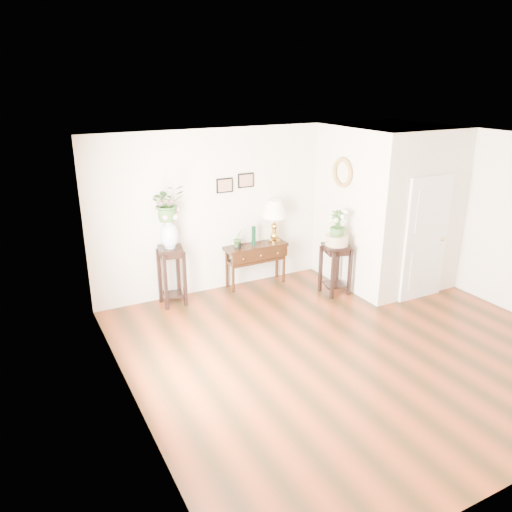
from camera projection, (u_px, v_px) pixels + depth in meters
floor at (349, 346)px, 7.04m from camera, size 6.00×5.50×0.02m
ceiling at (363, 144)px, 6.09m from camera, size 6.00×5.50×0.02m
wall_back at (258, 207)px, 8.86m from camera, size 6.00×0.02×2.80m
wall_left at (128, 296)px, 5.26m from camera, size 0.02×5.50×2.80m
wall_right at (507, 223)px, 7.87m from camera, size 0.02×5.50×2.80m
partition at (387, 205)px, 8.96m from camera, size 1.80×1.95×2.80m
door at (426, 239)px, 8.24m from camera, size 0.90×0.05×2.10m
art_print_left at (225, 185)px, 8.40m from camera, size 0.30×0.02×0.25m
art_print_right at (246, 180)px, 8.56m from camera, size 0.30×0.02×0.25m
wall_ornament at (342, 173)px, 8.43m from camera, size 0.07×0.51×0.51m
console_table at (256, 265)px, 8.99m from camera, size 1.15×0.40×0.76m
table_lamp at (275, 223)px, 8.91m from camera, size 0.58×0.58×0.78m
green_vase at (254, 236)px, 8.79m from camera, size 0.09×0.09×0.35m
potted_plant at (238, 239)px, 8.66m from camera, size 0.21×0.19×0.31m
plant_stand_a at (172, 276)px, 8.18m from camera, size 0.46×0.46×0.99m
porcelain_vase at (169, 234)px, 7.93m from camera, size 0.38×0.38×0.50m
lily_arrangement at (168, 206)px, 7.78m from camera, size 0.54×0.47×0.58m
plant_stand_b at (335, 269)px, 8.61m from camera, size 0.52×0.52×0.89m
ceramic_bowl at (337, 240)px, 8.43m from camera, size 0.39×0.39×0.17m
narcissus at (338, 225)px, 8.34m from camera, size 0.35×0.35×0.47m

